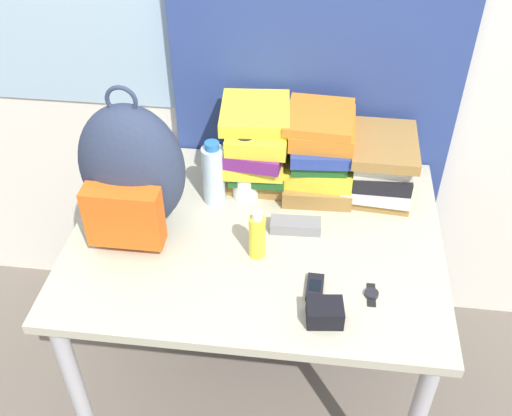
{
  "coord_description": "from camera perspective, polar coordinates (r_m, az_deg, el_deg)",
  "views": [
    {
      "loc": [
        0.16,
        -0.89,
        1.97
      ],
      "look_at": [
        0.0,
        0.42,
        0.87
      ],
      "focal_mm": 42.0,
      "sensor_mm": 36.0,
      "label": 1
    }
  ],
  "objects": [
    {
      "name": "sunglasses_case",
      "position": [
        1.79,
        3.78,
        -1.68
      ],
      "size": [
        0.15,
        0.06,
        0.04
      ],
      "color": "gray",
      "rests_on": "desk"
    },
    {
      "name": "sports_bottle",
      "position": [
        1.86,
        -1.0,
        3.76
      ],
      "size": [
        0.08,
        0.08,
        0.23
      ],
      "color": "white",
      "rests_on": "desk"
    },
    {
      "name": "water_bottle",
      "position": [
        1.85,
        -4.07,
        3.25
      ],
      "size": [
        0.07,
        0.07,
        0.22
      ],
      "color": "silver",
      "rests_on": "desk"
    },
    {
      "name": "sunscreen_bottle",
      "position": [
        1.67,
        0.1,
        -2.65
      ],
      "size": [
        0.05,
        0.05,
        0.16
      ],
      "color": "yellow",
      "rests_on": "desk"
    },
    {
      "name": "book_stack_center",
      "position": [
        1.9,
        6.06,
        5.28
      ],
      "size": [
        0.24,
        0.28,
        0.27
      ],
      "color": "olive",
      "rests_on": "desk"
    },
    {
      "name": "wall_back",
      "position": [
        1.96,
        1.75,
        18.29
      ],
      "size": [
        6.0,
        0.06,
        2.5
      ],
      "color": "silver",
      "rests_on": "ground_plane"
    },
    {
      "name": "backpack",
      "position": [
        1.73,
        -11.78,
        3.36
      ],
      "size": [
        0.31,
        0.26,
        0.46
      ],
      "color": "#2D3851",
      "rests_on": "desk"
    },
    {
      "name": "cell_phone",
      "position": [
        1.63,
        5.64,
        -7.53
      ],
      "size": [
        0.05,
        0.09,
        0.02
      ],
      "color": "black",
      "rests_on": "desk"
    },
    {
      "name": "curtain_blue",
      "position": [
        1.9,
        6.02,
        17.4
      ],
      "size": [
        0.93,
        0.04,
        2.5
      ],
      "color": "navy",
      "rests_on": "ground_plane"
    },
    {
      "name": "book_stack_left",
      "position": [
        1.91,
        0.2,
        6.04
      ],
      "size": [
        0.23,
        0.29,
        0.27
      ],
      "color": "olive",
      "rests_on": "desk"
    },
    {
      "name": "book_stack_right",
      "position": [
        1.93,
        11.9,
        3.99
      ],
      "size": [
        0.24,
        0.3,
        0.19
      ],
      "color": "olive",
      "rests_on": "desk"
    },
    {
      "name": "desk",
      "position": [
        1.85,
        -0.0,
        -4.67
      ],
      "size": [
        1.1,
        0.84,
        0.77
      ],
      "color": "#B7B299",
      "rests_on": "ground_plane"
    },
    {
      "name": "camera_pouch",
      "position": [
        1.55,
        6.57,
        -9.87
      ],
      "size": [
        0.1,
        0.08,
        0.06
      ],
      "color": "black",
      "rests_on": "desk"
    },
    {
      "name": "wristwatch",
      "position": [
        1.64,
        10.94,
        -8.06
      ],
      "size": [
        0.04,
        0.08,
        0.01
      ],
      "color": "black",
      "rests_on": "desk"
    }
  ]
}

